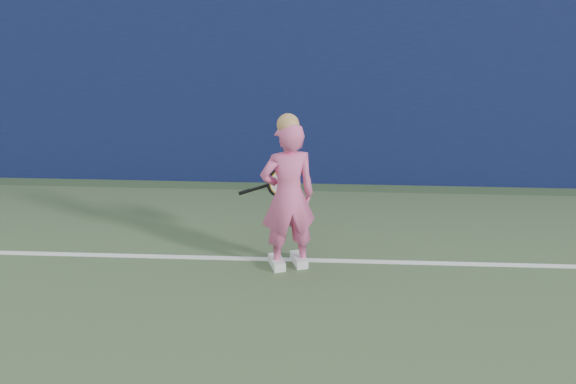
{
  "coord_description": "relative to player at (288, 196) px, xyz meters",
  "views": [
    {
      "loc": [
        1.76,
        -2.81,
        3.48
      ],
      "look_at": [
        1.4,
        3.89,
        0.83
      ],
      "focal_mm": 45.0,
      "sensor_mm": 36.0,
      "label": 1
    }
  ],
  "objects": [
    {
      "name": "backstop_wall",
      "position": [
        -1.4,
        2.61,
        0.46
      ],
      "size": [
        24.0,
        0.4,
        2.5
      ],
      "primitive_type": "cube",
      "color": "#0D163A",
      "rests_on": "ground"
    },
    {
      "name": "player",
      "position": [
        0.0,
        0.0,
        0.0
      ],
      "size": [
        0.66,
        0.53,
        1.64
      ],
      "rotation": [
        0.0,
        0.0,
        3.46
      ],
      "color": "#E75A92",
      "rests_on": "ground"
    },
    {
      "name": "racket",
      "position": [
        -0.12,
        0.39,
        -0.02
      ],
      "size": [
        0.63,
        0.18,
        0.34
      ],
      "rotation": [
        0.0,
        0.0,
        0.04
      ],
      "color": "black",
      "rests_on": "ground"
    }
  ]
}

